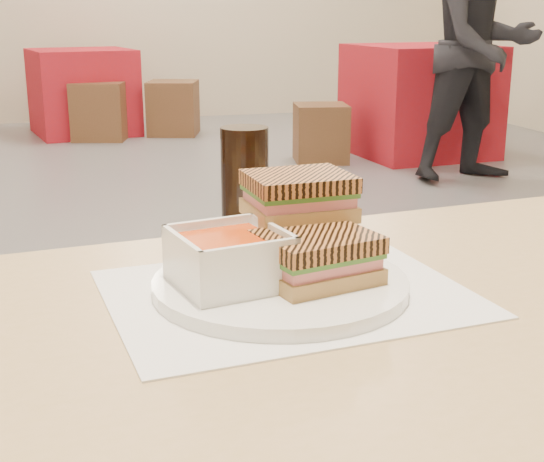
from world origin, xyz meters
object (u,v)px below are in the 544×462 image
object	(u,v)px
main_table	(318,416)
panini_lower	(317,257)
cola_glass	(245,178)
bg_chair_1l	(321,133)
bg_chair_2l	(100,111)
plate	(280,284)
patron_b	(485,46)
bg_table_1	(419,101)
bg_chair_2r	(173,108)
bg_chair_1r	(449,113)
soup_bowl	(230,261)
bg_table_2	(83,92)

from	to	relation	value
main_table	panini_lower	world-z (taller)	panini_lower
cola_glass	bg_chair_1l	distance (m)	4.43
cola_glass	bg_chair_2l	xyz separation A→B (m)	(0.12, 5.54, -0.58)
plate	panini_lower	distance (m)	0.05
panini_lower	bg_chair_1l	xyz separation A→B (m)	(1.57, 4.39, -0.59)
bg_chair_1l	patron_b	world-z (taller)	patron_b
bg_table_1	bg_chair_2r	xyz separation A→B (m)	(-1.63, 1.46, -0.17)
main_table	bg_table_1	distance (m)	5.12
bg_chair_1r	plate	bearing A→B (deg)	-120.74
main_table	bg_table_1	world-z (taller)	bg_table_1
cola_glass	bg_chair_1l	world-z (taller)	cola_glass
patron_b	panini_lower	bearing A→B (deg)	-123.36
soup_bowl	bg_chair_2r	xyz separation A→B (m)	(0.84, 5.90, -0.56)
panini_lower	cola_glass	bearing A→B (deg)	91.90
main_table	panini_lower	distance (m)	0.17
plate	bg_table_1	distance (m)	5.06
main_table	plate	bearing A→B (deg)	101.99
patron_b	bg_chair_2l	bearing A→B (deg)	133.94
bg_table_1	bg_table_2	size ratio (longest dim) A/B	1.03
main_table	plate	xyz separation A→B (m)	(-0.02, 0.08, 0.12)
cola_glass	bg_chair_2l	bearing A→B (deg)	88.74
cola_glass	soup_bowl	bearing A→B (deg)	-107.37
panini_lower	bg_chair_2r	world-z (taller)	panini_lower
bg_table_2	bg_chair_1l	world-z (taller)	bg_table_2
plate	bg_chair_2l	world-z (taller)	plate
bg_table_2	bg_chair_2l	size ratio (longest dim) A/B	1.82
main_table	soup_bowl	xyz separation A→B (m)	(-0.08, 0.08, 0.16)
main_table	bg_chair_2r	bearing A→B (deg)	82.76
main_table	bg_chair_2l	distance (m)	5.92
panini_lower	bg_chair_2r	size ratio (longest dim) A/B	0.27
bg_table_2	bg_chair_2l	xyz separation A→B (m)	(0.12, -0.35, -0.13)
patron_b	bg_chair_1l	bearing A→B (deg)	131.84
bg_chair_2r	patron_b	world-z (taller)	patron_b
bg_chair_1r	bg_chair_2l	xyz separation A→B (m)	(-2.74, 0.96, -0.01)
bg_table_1	patron_b	bearing A→B (deg)	-92.54
patron_b	bg_chair_1r	bearing A→B (deg)	68.68
cola_glass	bg_table_2	xyz separation A→B (m)	(0.00, 5.89, -0.46)
soup_bowl	bg_chair_1l	xyz separation A→B (m)	(1.66, 4.37, -0.59)
bg_chair_2r	bg_table_1	bearing A→B (deg)	-41.87
main_table	bg_table_2	bearing A→B (deg)	89.88
plate	panini_lower	xyz separation A→B (m)	(0.04, -0.02, 0.03)
bg_table_1	cola_glass	bearing A→B (deg)	-119.74
main_table	bg_table_2	world-z (taller)	main_table
plate	bg_chair_1r	size ratio (longest dim) A/B	0.57
bg_table_1	bg_chair_1l	size ratio (longest dim) A/B	2.31
bg_table_1	bg_chair_1l	world-z (taller)	bg_table_1
bg_chair_1l	plate	bearing A→B (deg)	-110.17
bg_chair_1l	bg_chair_2l	xyz separation A→B (m)	(-1.46, 1.45, 0.03)
soup_bowl	bg_chair_1l	world-z (taller)	soup_bowl
bg_chair_2l	bg_chair_2r	bearing A→B (deg)	7.28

